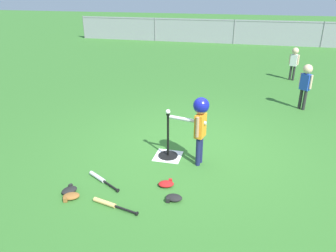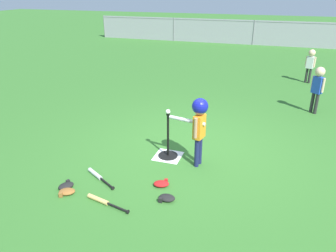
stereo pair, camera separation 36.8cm
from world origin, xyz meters
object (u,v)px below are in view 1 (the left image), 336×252
object	(u,v)px
batting_tee	(168,149)
spare_bat_silver	(100,179)
baseball_on_tee	(168,112)
glove_by_plate	(174,198)
spare_bat_wood	(109,204)
fielder_deep_center	(294,59)
batter_child	(200,118)
glove_outfield_drop	(71,196)
glove_tossed_aside	(69,190)
glove_near_bats	(166,184)
fielder_near_right	(306,81)

from	to	relation	value
batting_tee	spare_bat_silver	distance (m)	1.24
baseball_on_tee	glove_by_plate	world-z (taller)	baseball_on_tee
baseball_on_tee	spare_bat_wood	world-z (taller)	baseball_on_tee
fielder_deep_center	spare_bat_wood	world-z (taller)	fielder_deep_center
batter_child	spare_bat_wood	world-z (taller)	batter_child
baseball_on_tee	glove_by_plate	xyz separation A→B (m)	(0.36, -1.15, -0.76)
fielder_deep_center	glove_outfield_drop	xyz separation A→B (m)	(-3.44, -6.98, -0.59)
spare_bat_silver	glove_tossed_aside	world-z (taller)	glove_tossed_aside
spare_bat_wood	glove_near_bats	distance (m)	0.87
glove_by_plate	spare_bat_wood	bearing A→B (deg)	-157.55
fielder_near_right	glove_by_plate	distance (m)	4.63
baseball_on_tee	fielder_deep_center	distance (m)	6.06
spare_bat_wood	spare_bat_silver	bearing A→B (deg)	125.13
glove_near_bats	fielder_deep_center	bearing A→B (deg)	70.38
glove_near_bats	glove_tossed_aside	world-z (taller)	same
baseball_on_tee	fielder_near_right	world-z (taller)	fielder_near_right
fielder_near_right	glove_near_bats	distance (m)	4.45
batting_tee	baseball_on_tee	xyz separation A→B (m)	(0.00, -0.00, 0.67)
baseball_on_tee	batter_child	bearing A→B (deg)	-11.96
fielder_near_right	glove_outfield_drop	size ratio (longest dim) A/B	3.94
spare_bat_silver	glove_near_bats	distance (m)	0.98
fielder_deep_center	glove_near_bats	distance (m)	6.81
spare_bat_wood	glove_near_bats	world-z (taller)	glove_near_bats
fielder_near_right	fielder_deep_center	bearing A→B (deg)	89.43
baseball_on_tee	spare_bat_silver	size ratio (longest dim) A/B	0.12
glove_near_bats	glove_outfield_drop	size ratio (longest dim) A/B	0.97
fielder_near_right	glove_by_plate	xyz separation A→B (m)	(-2.08, -4.08, -0.64)
baseball_on_tee	glove_near_bats	bearing A→B (deg)	-77.63
spare_bat_silver	spare_bat_wood	bearing A→B (deg)	-54.87
spare_bat_wood	glove_outfield_drop	distance (m)	0.56
batting_tee	spare_bat_wood	bearing A→B (deg)	-105.81
glove_by_plate	glove_outfield_drop	size ratio (longest dim) A/B	0.84
fielder_deep_center	spare_bat_wood	bearing A→B (deg)	-112.36
glove_tossed_aside	baseball_on_tee	bearing A→B (deg)	51.15
baseball_on_tee	glove_outfield_drop	distance (m)	1.91
glove_tossed_aside	glove_outfield_drop	bearing A→B (deg)	-52.84
spare_bat_silver	spare_bat_wood	world-z (taller)	same
fielder_deep_center	spare_bat_wood	xyz separation A→B (m)	(-2.88, -7.01, -0.59)
spare_bat_wood	fielder_deep_center	bearing A→B (deg)	67.64
batting_tee	batter_child	distance (m)	0.85
glove_near_bats	batter_child	bearing A→B (deg)	65.42
batter_child	glove_near_bats	bearing A→B (deg)	-114.58
batting_tee	glove_outfield_drop	xyz separation A→B (m)	(-0.98, -1.45, -0.09)
glove_near_bats	glove_tossed_aside	size ratio (longest dim) A/B	0.95
fielder_near_right	spare_bat_silver	xyz separation A→B (m)	(-3.23, -3.88, -0.64)
baseball_on_tee	glove_outfield_drop	xyz separation A→B (m)	(-0.98, -1.45, -0.76)
batter_child	glove_by_plate	world-z (taller)	batter_child
batting_tee	fielder_near_right	distance (m)	3.85
baseball_on_tee	glove_outfield_drop	world-z (taller)	baseball_on_tee
batter_child	fielder_near_right	size ratio (longest dim) A/B	1.06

